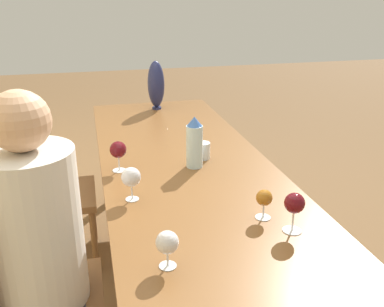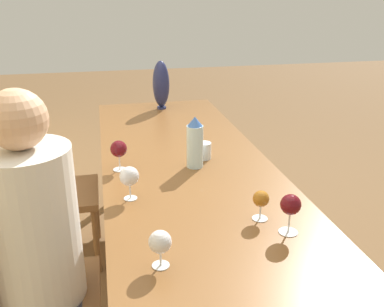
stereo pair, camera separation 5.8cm
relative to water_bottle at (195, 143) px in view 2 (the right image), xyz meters
The scene contains 13 objects.
ground_plane 0.89m from the water_bottle, 27.51° to the left, with size 14.00×14.00×0.00m, color brown.
dining_table 0.21m from the water_bottle, 27.51° to the left, with size 2.54×0.85×0.76m.
water_bottle is the anchor object (origin of this frame).
water_tumbler 0.14m from the water_bottle, 35.76° to the right, with size 0.08×0.08×0.09m.
vase 1.13m from the water_bottle, ahead, with size 0.12×0.12×0.35m.
wine_glass_0 0.37m from the water_bottle, 84.23° to the left, with size 0.08×0.08×0.15m.
wine_glass_1 0.83m from the water_bottle, 159.93° to the left, with size 0.07×0.07×0.13m.
wine_glass_2 0.58m from the water_bottle, 166.50° to the right, with size 0.06×0.06×0.12m.
wine_glass_3 0.71m from the water_bottle, 163.41° to the right, with size 0.08×0.08×0.15m.
wine_glass_4 0.45m from the water_bottle, 129.65° to the left, with size 0.08×0.08×0.15m.
chair_near 0.99m from the water_bottle, 119.94° to the left, with size 0.44×0.44×0.93m.
chair_far 1.00m from the water_bottle, 58.66° to the left, with size 0.44×0.44×0.93m.
person_near 0.86m from the water_bottle, 122.85° to the left, with size 0.34×0.34×1.29m.
Camera 2 is at (-1.98, 0.40, 1.60)m, focal length 40.00 mm.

